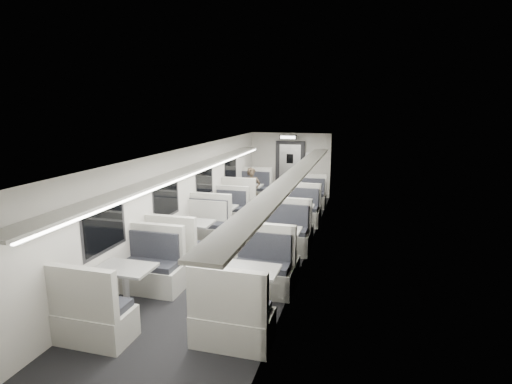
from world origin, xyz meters
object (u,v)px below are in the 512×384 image
Objects in this scene: booth_left_c at (192,238)px; booth_right_c at (277,247)px; booth_left_d at (126,289)px; booth_left_a at (248,197)px; passenger at (252,191)px; booth_right_d at (249,291)px; exit_sign at (288,137)px; booth_left_b at (221,218)px; booth_right_b at (296,219)px; vestibule_door at (290,169)px; booth_right_a at (307,202)px.

booth_right_c is at bearing -1.05° from booth_left_c.
booth_left_a is at bearing 90.00° from booth_left_d.
passenger is at bearing 86.96° from booth_left_d.
booth_right_d is 1.54× the size of passenger.
passenger is at bearing -63.49° from booth_left_a.
booth_right_c is at bearing -87.15° from passenger.
booth_left_b is at bearing -103.05° from exit_sign.
passenger is at bearing 105.58° from booth_right_d.
booth_left_a is at bearing 132.35° from booth_right_b.
booth_left_c is at bearing 178.95° from booth_right_c.
vestibule_door reaches higher than booth_left_d.
vestibule_door reaches higher than passenger.
booth_right_d is at bearing -83.59° from vestibule_door.
booth_left_b is (0.00, -2.54, -0.05)m from booth_left_a.
booth_right_d is at bearing -63.96° from booth_left_b.
vestibule_door is at bearing 114.22° from booth_right_a.
booth_right_d reaches higher than booth_right_a.
booth_right_d is (0.00, -4.44, 0.01)m from booth_right_b.
exit_sign reaches higher than booth_left_d.
booth_left_b is 4.56m from booth_left_d.
booth_left_b is at bearing -101.76° from vestibule_door.
booth_right_a is (2.00, 0.04, -0.05)m from booth_left_a.
booth_right_d is at bearing -90.00° from booth_right_b.
booth_right_d is (0.00, -2.15, -0.01)m from booth_right_c.
passenger is 0.72× the size of vestibule_door.
booth_left_c is 1.55× the size of passenger.
booth_left_c is 1.04× the size of booth_right_b.
booth_left_c reaches higher than booth_left_b.
booth_left_c is 1.02× the size of booth_left_d.
booth_right_a is 0.87× the size of booth_right_c.
booth_left_d is at bearing -96.43° from exit_sign.
booth_left_c is 6.81m from vestibule_door.
booth_left_a reaches higher than booth_right_a.
booth_right_a is 2.53m from vestibule_door.
booth_right_d is (2.00, -4.09, 0.05)m from booth_left_b.
booth_left_d is at bearing -90.00° from booth_left_b.
booth_right_b is at bearing -77.35° from vestibule_door.
booth_left_d is 3.29m from booth_right_c.
booth_left_c is 0.99× the size of booth_right_c.
booth_right_a is at bearing 90.00° from booth_right_d.
booth_left_d is 0.99× the size of booth_right_d.
booth_left_a is 1.01× the size of booth_left_d.
booth_left_a is at bearing 90.00° from booth_left_b.
booth_left_a reaches higher than booth_right_b.
booth_left_c is 1.14× the size of booth_right_a.
booth_right_c reaches higher than booth_right_a.
booth_right_c reaches higher than booth_left_c.
vestibule_door reaches higher than booth_right_c.
booth_right_b is 1.07× the size of vestibule_door.
exit_sign is (-1.00, 1.73, 1.91)m from booth_right_a.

